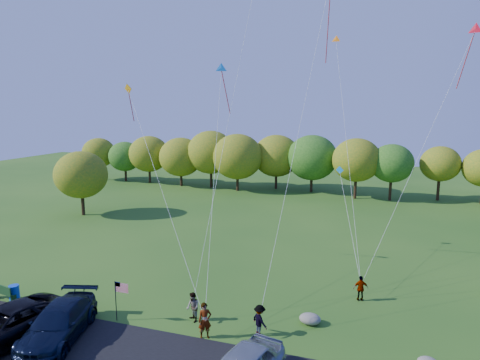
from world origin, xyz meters
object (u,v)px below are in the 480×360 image
Objects in this scene: park_bench at (3,292)px; flyer_a at (205,321)px; trash_barrel at (14,292)px; flyer_c at (260,320)px; flyer_b at (193,307)px; minivan_dark at (7,325)px; minivan_navy at (59,323)px; flyer_d at (361,288)px.

flyer_a is at bearing 11.35° from park_bench.
flyer_c is at bearing 3.13° from trash_barrel.
flyer_a reaches higher than flyer_c.
flyer_c is at bearing 15.50° from park_bench.
flyer_b is 3.86m from flyer_c.
minivan_navy is at bearing 35.00° from minivan_dark.
flyer_a is 1.15× the size of flyer_b.
flyer_b reaches higher than flyer_d.
flyer_b is (-1.30, 1.37, -0.12)m from flyer_a.
minivan_dark is 3.81× the size of flyer_c.
flyer_a is 10.04m from flyer_d.
minivan_dark is 2.50m from minivan_navy.
minivan_dark is at bearing 58.40° from flyer_c.
flyer_c is 7.45m from flyer_d.
park_bench is (-20.56, -6.93, -0.24)m from flyer_d.
minivan_dark reaches higher than park_bench.
flyer_b is 1.81× the size of trash_barrel.
flyer_d is (4.70, 5.78, -0.03)m from flyer_c.
minivan_navy is at bearing -25.80° from trash_barrel.
flyer_a is at bearing 4.04° from minivan_navy.
minivan_dark is at bearing 15.17° from flyer_d.
park_bench is (-6.40, 2.51, -0.36)m from minivan_navy.
minivan_dark is 3.80× the size of flyer_b.
minivan_dark is 12.64m from flyer_c.
flyer_c is at bearing 5.20° from minivan_navy.
flyer_c is at bearing 33.69° from flyer_d.
park_bench is 2.01× the size of trash_barrel.
trash_barrel is (0.55, 0.32, -0.09)m from park_bench.
minivan_dark reaches higher than flyer_d.
flyer_b reaches higher than flyer_c.
trash_barrel is (-15.31, -0.84, -0.36)m from flyer_c.
trash_barrel is (-11.45, -1.05, -0.36)m from flyer_b.
flyer_b reaches higher than trash_barrel.
park_bench is at bearing 151.60° from minivan_dark.
flyer_a is 1.15× the size of flyer_c.
flyer_d is at bearing 29.96° from park_bench.
flyer_a reaches higher than flyer_b.
flyer_a is at bearing -1.41° from trash_barrel.
flyer_a is 1.20× the size of flyer_d.
flyer_d is at bearing 75.96° from flyer_b.
minivan_navy is 10.14m from flyer_c.
flyer_b is at bearing 18.73° from minivan_navy.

